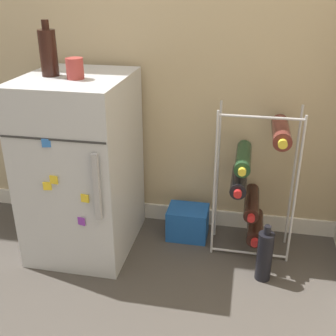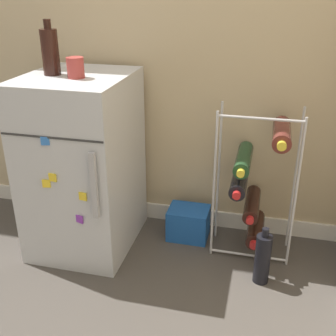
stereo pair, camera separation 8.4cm
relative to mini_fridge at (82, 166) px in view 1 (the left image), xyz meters
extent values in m
plane|color=#423D38|center=(0.46, -0.41, -0.43)|extent=(14.00, 14.00, 0.00)
cube|color=silver|center=(0.46, 0.29, -0.39)|extent=(6.64, 0.01, 0.09)
cube|color=#B7BABF|center=(0.00, 0.00, 0.00)|extent=(0.47, 0.54, 0.87)
cube|color=#2D2D2D|center=(0.00, -0.27, 0.23)|extent=(0.46, 0.00, 0.01)
cube|color=#9E9EA3|center=(0.18, -0.29, 0.04)|extent=(0.02, 0.02, 0.30)
cube|color=yellow|center=(0.12, -0.27, -0.02)|extent=(0.04, 0.01, 0.04)
cube|color=yellow|center=(-0.05, -0.27, 0.02)|extent=(0.04, 0.01, 0.04)
cube|color=yellow|center=(-0.01, -0.27, 0.05)|extent=(0.04, 0.01, 0.04)
cube|color=blue|center=(-0.03, -0.27, 0.22)|extent=(0.04, 0.02, 0.04)
cube|color=purple|center=(0.09, -0.27, -0.14)|extent=(0.04, 0.02, 0.04)
cylinder|color=#B2B2B7|center=(0.64, 0.03, -0.06)|extent=(0.01, 0.01, 0.74)
cylinder|color=#B2B2B7|center=(1.00, 0.03, -0.06)|extent=(0.01, 0.01, 0.74)
cylinder|color=#B2B2B7|center=(0.64, 0.19, -0.06)|extent=(0.01, 0.01, 0.74)
cylinder|color=#B2B2B7|center=(1.00, 0.19, -0.06)|extent=(0.01, 0.01, 0.74)
cylinder|color=#B2B2B7|center=(0.82, 0.03, -0.41)|extent=(0.37, 0.01, 0.01)
cylinder|color=#B2B2B7|center=(0.82, 0.03, 0.28)|extent=(0.37, 0.01, 0.01)
cylinder|color=black|center=(0.84, 0.11, -0.31)|extent=(0.08, 0.26, 0.08)
cylinder|color=red|center=(0.84, -0.03, -0.31)|extent=(0.04, 0.02, 0.04)
cylinder|color=black|center=(0.82, 0.11, -0.17)|extent=(0.07, 0.28, 0.07)
cylinder|color=red|center=(0.82, -0.04, -0.17)|extent=(0.03, 0.02, 0.03)
cylinder|color=black|center=(0.75, 0.11, -0.06)|extent=(0.08, 0.27, 0.08)
cylinder|color=red|center=(0.75, -0.04, -0.06)|extent=(0.04, 0.02, 0.04)
cylinder|color=#19381E|center=(0.76, 0.11, 0.06)|extent=(0.07, 0.29, 0.07)
cylinder|color=gold|center=(0.76, -0.05, 0.06)|extent=(0.03, 0.02, 0.03)
cylinder|color=#56231E|center=(0.92, 0.11, 0.20)|extent=(0.08, 0.28, 0.08)
cylinder|color=gold|center=(0.92, -0.04, 0.20)|extent=(0.04, 0.02, 0.04)
cube|color=#194C9E|center=(0.50, 0.15, -0.35)|extent=(0.21, 0.16, 0.17)
cylinder|color=maroon|center=(0.03, -0.05, 0.48)|extent=(0.07, 0.07, 0.09)
cylinder|color=black|center=(-0.10, -0.02, 0.53)|extent=(0.08, 0.08, 0.20)
cylinder|color=black|center=(-0.10, -0.02, 0.65)|extent=(0.03, 0.03, 0.04)
cylinder|color=black|center=(0.89, -0.12, -0.31)|extent=(0.07, 0.07, 0.24)
cylinder|color=black|center=(0.89, -0.12, -0.17)|extent=(0.03, 0.03, 0.04)
camera|label=1|loc=(0.77, -1.74, 0.83)|focal=45.00mm
camera|label=2|loc=(0.85, -1.72, 0.83)|focal=45.00mm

